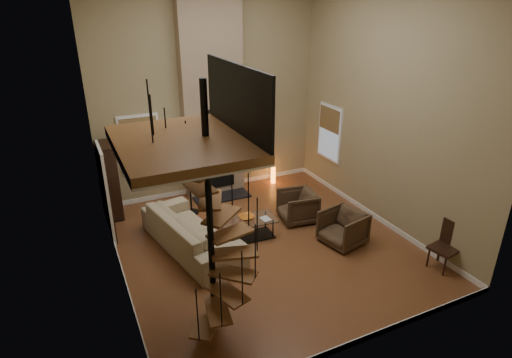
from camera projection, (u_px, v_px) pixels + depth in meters
name	position (u px, v px, depth m)	size (l,w,h in m)	color
ground	(264.00, 244.00, 9.21)	(6.00, 6.50, 0.01)	brown
back_wall	(209.00, 92.00, 10.82)	(6.00, 0.02, 5.50)	tan
front_wall	(376.00, 184.00, 5.42)	(6.00, 0.02, 5.50)	tan
left_wall	(103.00, 144.00, 6.95)	(0.02, 6.50, 5.50)	tan
right_wall	(386.00, 107.00, 9.29)	(0.02, 6.50, 5.50)	tan
baseboard_back	(214.00, 186.00, 11.88)	(6.00, 0.02, 0.12)	white
baseboard_front	(356.00, 342.00, 6.49)	(6.00, 0.02, 0.12)	white
baseboard_left	(124.00, 277.00, 8.02)	(0.02, 6.50, 0.12)	white
baseboard_right	(372.00, 214.00, 10.35)	(0.02, 6.50, 0.12)	white
chimney_breast	(212.00, 93.00, 10.66)	(1.60, 0.38, 5.50)	#997F63
hearth	(222.00, 197.00, 11.34)	(1.50, 0.60, 0.04)	black
firebox	(218.00, 175.00, 11.37)	(0.95, 0.02, 0.72)	black
mantel	(218.00, 155.00, 11.06)	(1.70, 0.18, 0.06)	white
mirror_frame	(216.00, 126.00, 10.79)	(0.94, 0.94, 0.10)	black
mirror_disc	(216.00, 126.00, 10.80)	(0.80, 0.80, 0.01)	white
vase_left	(197.00, 152.00, 10.82)	(0.24, 0.24, 0.25)	black
vase_right	(238.00, 147.00, 11.28)	(0.20, 0.20, 0.21)	#1A5D5B
window_back	(140.00, 143.00, 10.50)	(1.02, 0.06, 1.52)	white
window_right	(330.00, 132.00, 11.39)	(0.06, 1.02, 1.52)	white
entry_door	(107.00, 194.00, 9.13)	(0.10, 1.05, 2.16)	white
loft	(188.00, 138.00, 5.63)	(1.70, 2.20, 1.09)	brown
spiral_stair	(211.00, 228.00, 6.32)	(1.47, 1.47, 4.06)	black
hutch	(109.00, 180.00, 10.05)	(0.39, 0.82, 1.84)	black
sofa	(190.00, 231.00, 8.93)	(2.79, 1.09, 0.81)	tan
armchair_near	(301.00, 206.00, 10.11)	(0.82, 0.85, 0.77)	#493422
armchair_far	(345.00, 227.00, 9.18)	(0.84, 0.86, 0.78)	#493422
coffee_table	(248.00, 227.00, 9.34)	(1.31, 0.72, 0.47)	silver
bowl	(247.00, 217.00, 9.29)	(0.35, 0.35, 0.09)	orange
book	(265.00, 219.00, 9.28)	(0.19, 0.26, 0.02)	gray
floor_lamp	(188.00, 160.00, 9.99)	(0.40, 0.40, 1.71)	black
accent_lamp	(273.00, 175.00, 12.15)	(0.13, 0.13, 0.48)	orange
side_chair	(447.00, 244.00, 8.23)	(0.55, 0.55, 1.00)	black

